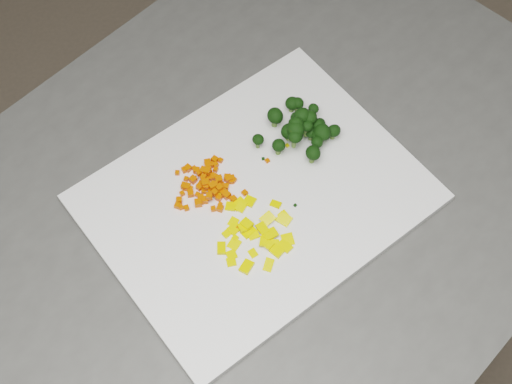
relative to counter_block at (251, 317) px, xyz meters
name	(u,v)px	position (x,y,z in m)	size (l,w,h in m)	color
ground	(357,383)	(0.22, -0.12, -0.45)	(4.00, 4.00, 0.00)	#806E5B
counter_block	(251,317)	(0.00, 0.00, 0.00)	(1.02, 0.72, 0.90)	#4E4E4C
cutting_board	(256,198)	(0.01, 0.00, 0.46)	(0.42, 0.32, 0.01)	white
carrot_pile	(205,183)	(-0.04, 0.04, 0.47)	(0.09, 0.09, 0.03)	#E44402
pepper_pile	(258,231)	(-0.01, -0.05, 0.47)	(0.11, 0.11, 0.01)	yellow
broccoli_pile	(298,131)	(0.10, 0.05, 0.49)	(0.11, 0.11, 0.05)	black
carrot_cube_0	(219,198)	(-0.03, 0.02, 0.46)	(0.01, 0.01, 0.01)	#E44402
carrot_cube_1	(220,208)	(-0.04, 0.00, 0.46)	(0.01, 0.01, 0.01)	#E44402
carrot_cube_2	(215,160)	(-0.01, 0.07, 0.47)	(0.01, 0.01, 0.01)	#E44402
carrot_cube_3	(214,177)	(-0.03, 0.05, 0.47)	(0.01, 0.01, 0.01)	#E44402
carrot_cube_4	(182,193)	(-0.08, 0.04, 0.46)	(0.01, 0.01, 0.01)	#E44402
carrot_cube_5	(191,194)	(-0.07, 0.04, 0.47)	(0.01, 0.01, 0.01)	#E44402
carrot_cube_6	(206,186)	(-0.04, 0.04, 0.47)	(0.01, 0.01, 0.01)	#E44402
carrot_cube_7	(213,209)	(-0.05, 0.00, 0.46)	(0.01, 0.01, 0.01)	#E44402
carrot_cube_8	(219,179)	(-0.02, 0.04, 0.47)	(0.01, 0.01, 0.01)	#E44402
carrot_cube_9	(215,185)	(-0.03, 0.03, 0.47)	(0.01, 0.01, 0.01)	#E44402
carrot_cube_10	(228,179)	(-0.01, 0.04, 0.47)	(0.01, 0.01, 0.01)	#E44402
carrot_cube_11	(193,180)	(-0.05, 0.06, 0.47)	(0.01, 0.01, 0.01)	#E44402
carrot_cube_12	(226,187)	(-0.02, 0.03, 0.46)	(0.01, 0.01, 0.01)	#E44402
carrot_cube_13	(215,192)	(-0.04, 0.02, 0.47)	(0.01, 0.01, 0.01)	#E44402
carrot_cube_14	(208,171)	(-0.03, 0.06, 0.47)	(0.01, 0.01, 0.01)	#E44402
carrot_cube_15	(184,186)	(-0.07, 0.05, 0.47)	(0.01, 0.01, 0.01)	#E44402
carrot_cube_16	(221,160)	(-0.01, 0.07, 0.46)	(0.01, 0.01, 0.01)	#E44402
carrot_cube_17	(221,185)	(-0.02, 0.03, 0.46)	(0.01, 0.01, 0.01)	#E44402
carrot_cube_18	(216,170)	(-0.02, 0.06, 0.46)	(0.01, 0.01, 0.01)	#E44402
carrot_cube_19	(188,168)	(-0.05, 0.08, 0.47)	(0.01, 0.01, 0.01)	#E44402
carrot_cube_20	(205,200)	(-0.05, 0.02, 0.47)	(0.01, 0.01, 0.01)	#E44402
carrot_cube_21	(208,183)	(-0.04, 0.04, 0.47)	(0.01, 0.01, 0.01)	#E44402
carrot_cube_22	(205,183)	(-0.04, 0.04, 0.47)	(0.01, 0.01, 0.01)	#E44402
carrot_cube_23	(204,173)	(-0.04, 0.06, 0.47)	(0.01, 0.01, 0.01)	#E44402
carrot_cube_24	(210,178)	(-0.03, 0.05, 0.46)	(0.01, 0.01, 0.01)	#E44402
carrot_cube_25	(194,179)	(-0.05, 0.06, 0.46)	(0.01, 0.01, 0.01)	#E44402
carrot_cube_26	(179,200)	(-0.08, 0.04, 0.46)	(0.01, 0.01, 0.01)	#E44402
carrot_cube_27	(201,184)	(-0.05, 0.05, 0.46)	(0.01, 0.01, 0.01)	#E44402
carrot_cube_28	(199,186)	(-0.05, 0.04, 0.46)	(0.01, 0.01, 0.01)	#E44402
carrot_cube_29	(205,173)	(-0.04, 0.05, 0.47)	(0.01, 0.01, 0.01)	#E44402
carrot_cube_30	(199,188)	(-0.05, 0.04, 0.46)	(0.01, 0.01, 0.01)	#E44402
carrot_cube_31	(186,179)	(-0.06, 0.06, 0.46)	(0.01, 0.01, 0.01)	#E44402
carrot_cube_32	(227,178)	(-0.01, 0.04, 0.47)	(0.01, 0.01, 0.01)	#E44402
carrot_cube_33	(198,203)	(-0.06, 0.02, 0.47)	(0.01, 0.01, 0.01)	#E44402
carrot_cube_34	(207,171)	(-0.03, 0.06, 0.47)	(0.01, 0.01, 0.01)	#E44402
carrot_cube_35	(204,184)	(-0.04, 0.04, 0.46)	(0.01, 0.01, 0.01)	#E44402
carrot_cube_36	(190,189)	(-0.06, 0.04, 0.46)	(0.01, 0.01, 0.01)	#E44402
carrot_cube_37	(211,191)	(-0.04, 0.03, 0.46)	(0.01, 0.01, 0.01)	#E44402
carrot_cube_38	(212,186)	(-0.04, 0.03, 0.47)	(0.01, 0.01, 0.01)	#E44402
carrot_cube_39	(209,196)	(-0.05, 0.02, 0.47)	(0.01, 0.01, 0.01)	#E44402
carrot_cube_40	(215,165)	(-0.02, 0.06, 0.46)	(0.01, 0.01, 0.01)	#E44402
carrot_cube_41	(231,181)	(-0.01, 0.03, 0.46)	(0.01, 0.01, 0.01)	#E44402
carrot_cube_42	(187,187)	(-0.07, 0.05, 0.47)	(0.01, 0.01, 0.01)	#E44402
carrot_cube_43	(234,199)	(-0.02, 0.01, 0.46)	(0.01, 0.01, 0.01)	#E44402
carrot_cube_44	(201,198)	(-0.06, 0.03, 0.47)	(0.01, 0.01, 0.01)	#E44402
carrot_cube_45	(221,191)	(-0.03, 0.02, 0.47)	(0.01, 0.01, 0.01)	#E44402
carrot_cube_46	(197,170)	(-0.04, 0.07, 0.47)	(0.01, 0.01, 0.01)	#E44402
carrot_cube_47	(232,199)	(-0.02, 0.01, 0.46)	(0.01, 0.01, 0.01)	#E44402
carrot_cube_48	(201,202)	(-0.06, 0.02, 0.46)	(0.01, 0.01, 0.01)	#E44402
carrot_cube_49	(208,165)	(-0.03, 0.07, 0.47)	(0.01, 0.01, 0.01)	#E44402
carrot_cube_50	(204,171)	(-0.04, 0.06, 0.47)	(0.01, 0.01, 0.01)	#E44402
carrot_cube_51	(186,208)	(-0.08, 0.02, 0.46)	(0.01, 0.01, 0.01)	#E44402
carrot_cube_52	(204,184)	(-0.04, 0.04, 0.47)	(0.01, 0.01, 0.01)	#E44402
carrot_cube_53	(211,176)	(-0.03, 0.05, 0.46)	(0.01, 0.01, 0.01)	#E44402
carrot_cube_54	(206,181)	(-0.04, 0.05, 0.47)	(0.01, 0.01, 0.01)	#E44402
carrot_cube_55	(181,207)	(-0.09, 0.03, 0.46)	(0.01, 0.01, 0.01)	#E44402
carrot_cube_56	(203,177)	(-0.04, 0.05, 0.47)	(0.01, 0.01, 0.01)	#E44402
carrot_cube_57	(177,173)	(-0.07, 0.08, 0.46)	(0.01, 0.01, 0.01)	#E44402
carrot_cube_58	(203,180)	(-0.04, 0.05, 0.47)	(0.01, 0.01, 0.01)	#E44402
carrot_cube_59	(211,165)	(-0.02, 0.07, 0.46)	(0.01, 0.01, 0.01)	#E44402
carrot_cube_60	(234,180)	(-0.01, 0.03, 0.46)	(0.01, 0.01, 0.01)	#E44402
carrot_cube_61	(208,163)	(-0.03, 0.07, 0.47)	(0.01, 0.01, 0.01)	#E44402
carrot_cube_62	(198,205)	(-0.06, 0.02, 0.46)	(0.01, 0.01, 0.01)	#E44402
carrot_cube_63	(185,170)	(-0.06, 0.08, 0.46)	(0.01, 0.01, 0.01)	#E44402
carrot_cube_64	(219,188)	(-0.03, 0.03, 0.47)	(0.01, 0.01, 0.01)	#E44402
carrot_cube_65	(226,195)	(-0.02, 0.02, 0.47)	(0.01, 0.01, 0.01)	#E44402
carrot_cube_66	(232,178)	(-0.01, 0.04, 0.46)	(0.01, 0.01, 0.01)	#E44402
carrot_cube_67	(215,185)	(-0.03, 0.04, 0.46)	(0.01, 0.01, 0.01)	#E44402
carrot_cube_68	(199,173)	(-0.04, 0.06, 0.47)	(0.01, 0.01, 0.01)	#E44402
carrot_cube_69	(198,195)	(-0.06, 0.03, 0.46)	(0.01, 0.01, 0.01)	#E44402
carrot_cube_70	(194,168)	(-0.05, 0.07, 0.46)	(0.01, 0.01, 0.01)	#E44402
carrot_cube_71	(177,206)	(-0.09, 0.03, 0.46)	(0.01, 0.01, 0.01)	#E44402
pepper_chunk_0	(284,219)	(0.03, -0.05, 0.46)	(0.02, 0.02, 0.00)	yellow
pepper_chunk_1	(221,248)	(-0.06, -0.05, 0.46)	(0.02, 0.01, 0.00)	yellow
pepper_chunk_2	(231,262)	(-0.06, -0.07, 0.46)	(0.01, 0.01, 0.00)	yellow
pepper_chunk_3	(241,203)	(-0.01, 0.00, 0.46)	(0.02, 0.01, 0.00)	yellow
pepper_chunk_4	(267,244)	(-0.01, -0.07, 0.47)	(0.01, 0.01, 0.00)	yellow
pepper_chunk_5	(268,219)	(0.01, -0.04, 0.47)	(0.02, 0.01, 0.00)	yellow
pepper_chunk_6	(235,229)	(-0.04, -0.03, 0.46)	(0.01, 0.02, 0.00)	yellow
pepper_chunk_7	(247,267)	(-0.05, -0.09, 0.46)	(0.02, 0.01, 0.00)	yellow
pepper_chunk_8	(232,255)	(-0.06, -0.06, 0.46)	(0.01, 0.01, 0.00)	yellow
pepper_chunk_9	(254,235)	(-0.02, -0.05, 0.46)	(0.01, 0.01, 0.00)	yellow
pepper_chunk_10	(249,232)	(-0.02, -0.05, 0.46)	(0.02, 0.01, 0.00)	yellow
pepper_chunk_11	(229,232)	(-0.04, -0.03, 0.46)	(0.02, 0.01, 0.00)	yellow
pepper_chunk_12	(241,207)	(-0.02, -0.01, 0.46)	(0.01, 0.01, 0.00)	yellow
pepper_chunk_13	(274,245)	(0.00, -0.08, 0.46)	(0.01, 0.01, 0.00)	yellow
pepper_chunk_14	(245,226)	(-0.02, -0.04, 0.46)	(0.01, 0.01, 0.00)	yellow
pepper_chunk_15	(271,234)	(0.00, -0.06, 0.47)	(0.02, 0.01, 0.00)	yellow
pepper_chunk_16	(249,201)	(0.00, -0.01, 0.46)	(0.01, 0.01, 0.00)	yellow
pepper_chunk_17	(247,224)	(-0.02, -0.04, 0.47)	(0.01, 0.01, 0.00)	yellow
pepper_chunk_18	(244,227)	(-0.02, -0.04, 0.47)	(0.01, 0.01, 0.00)	yellow
pepper_chunk_19	(276,204)	(0.03, -0.02, 0.46)	(0.01, 0.01, 0.00)	yellow
pepper_chunk_20	(288,240)	(0.02, -0.08, 0.46)	(0.02, 0.02, 0.00)	yellow
pepper_chunk_21	(231,206)	(-0.03, 0.00, 0.46)	(0.01, 0.01, 0.00)	yellow
pepper_chunk_22	(277,251)	(0.00, -0.09, 0.46)	(0.02, 0.01, 0.00)	yellow
pepper_chunk_23	(264,242)	(-0.01, -0.07, 0.47)	(0.01, 0.01, 0.00)	yellow
pepper_chunk_24	(285,217)	(0.03, -0.05, 0.46)	(0.02, 0.01, 0.00)	yellow
pepper_chunk_25	(268,265)	(-0.02, -0.10, 0.46)	(0.02, 0.01, 0.00)	yellow
pepper_chunk_26	(253,253)	(-0.03, -0.07, 0.46)	(0.01, 0.01, 0.00)	yellow
pepper_chunk_27	(234,244)	(-0.05, -0.05, 0.46)	(0.01, 0.02, 0.00)	yellow
pepper_chunk_28	(285,246)	(0.01, -0.08, 0.46)	(0.02, 0.01, 0.00)	yellow
pepper_chunk_29	(233,222)	(-0.03, -0.02, 0.46)	(0.01, 0.01, 0.00)	yellow
pepper_chunk_30	(239,205)	(-0.02, 0.00, 0.46)	(0.01, 0.02, 0.00)	yellow
pepper_chunk_31	(267,235)	(0.00, -0.06, 0.47)	(0.01, 0.01, 0.00)	yellow
pepper_chunk_32	(263,229)	(0.00, -0.05, 0.47)	(0.02, 0.01, 0.00)	yellow
broccoli_floret_0	(258,142)	(0.05, 0.07, 0.47)	(0.02, 0.02, 0.02)	black
broccoli_floret_1	(333,133)	(0.15, 0.03, 0.47)	(0.03, 0.03, 0.02)	black
broccoli_floret_2	(316,145)	(0.12, 0.03, 0.47)	(0.02, 0.02, 0.03)	black
broccoli_floret_3	(294,140)	(0.09, 0.04, 0.49)	(0.02, 0.02, 0.03)	black
broccoli_floret_4	(320,138)	(0.13, 0.03, 0.47)	(0.02, 0.02, 0.02)	black
broccoli_floret_5	(318,129)	(0.13, 0.05, 0.48)	(0.03, 0.03, 0.03)	black
broccoli_floret_6	(306,129)	(0.11, 0.05, 0.48)	(0.02, 0.02, 0.03)	black
broccoli_floret_7	(309,123)	(0.12, 0.06, 0.48)	(0.03, 0.03, 0.03)	black
broccoli_floret_8	(279,148)	(0.07, 0.04, 0.47)	(0.02, 0.02, 0.03)	black
broccoli_floret_9	(295,127)	(0.10, 0.05, 0.49)	(0.03, 0.03, 0.03)	black
broccoli_floret_10	(301,118)	(0.11, 0.06, 0.49)	(0.03, 0.03, 0.03)	black
broccoli_floret_11	(294,135)	(0.10, 0.05, 0.47)	(0.02, 0.02, 0.03)	black
broccoli_floret_12	(292,105)	(0.12, 0.10, 0.47)	(0.03, 0.03, 0.02)	black
broccoli_floret_13	(318,137)	(0.12, 0.04, 0.47)	(0.03, 0.03, 0.03)	black
broccoli_floret_14	(295,132)	(0.09, 0.05, 0.49)	(0.03, 0.03, 0.03)	black
broccoli_floret_15	(311,134)	(0.12, 0.05, 0.47)	(0.03, 0.03, 0.02)	black
broccoli_floret_16	(275,119)	(0.08, 0.09, 0.48)	(0.03, 0.03, 0.03)	black
broccoli_floret_17	(288,133)	(0.09, 0.05, 0.48)	(0.03, 0.03, 0.03)	black
broccoli_floret_18	(302,125)	(0.11, 0.06, 0.48)	(0.02, 0.02, 0.02)	black
broccoli_floret_19	(321,135)	(0.13, 0.04, 0.48)	(0.03, 0.03, 0.03)	black
broccoli_floret_20	(319,126)	(0.14, 0.05, 0.47)	(0.02, 0.02, 0.02)	black
broccoli_floret_21	(278,148)	(0.07, 0.05, 0.47)	(0.02, 0.02, 0.03)	black
broccoli_floret_22	(295,120)	(0.11, 0.08, 0.47)	(0.02, 0.02, 0.02)	black
broccoli_floret_23	(308,120)	(0.12, 0.06, 0.49)	(0.03, 0.03, 0.03)	black
broccoli_floret_24	(296,137)	(0.09, 0.04, 0.49)	(0.02, 0.02, 0.02)	black
broccoli_floret_25	(313,111)	(0.14, 0.08, 0.47)	(0.02, 0.02, 0.02)	black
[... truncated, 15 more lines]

